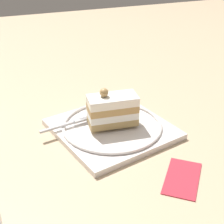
{
  "coord_description": "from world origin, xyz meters",
  "views": [
    {
      "loc": [
        0.62,
        -0.21,
        0.41
      ],
      "look_at": [
        0.01,
        0.03,
        0.05
      ],
      "focal_mm": 54.68,
      "sensor_mm": 36.0,
      "label": 1
    }
  ],
  "objects_px": {
    "folded_napkin": "(182,178)",
    "dessert_plate": "(112,128)",
    "fork": "(68,124)",
    "cake_slice": "(112,110)",
    "whipped_cream_dollop": "(109,99)"
  },
  "relations": [
    {
      "from": "whipped_cream_dollop",
      "to": "fork",
      "type": "relative_size",
      "value": 0.32
    },
    {
      "from": "cake_slice",
      "to": "fork",
      "type": "height_order",
      "value": "cake_slice"
    },
    {
      "from": "cake_slice",
      "to": "folded_napkin",
      "type": "distance_m",
      "value": 0.22
    },
    {
      "from": "dessert_plate",
      "to": "folded_napkin",
      "type": "distance_m",
      "value": 0.21
    },
    {
      "from": "fork",
      "to": "folded_napkin",
      "type": "bearing_deg",
      "value": 34.48
    },
    {
      "from": "fork",
      "to": "folded_napkin",
      "type": "height_order",
      "value": "fork"
    },
    {
      "from": "folded_napkin",
      "to": "dessert_plate",
      "type": "bearing_deg",
      "value": -162.23
    },
    {
      "from": "dessert_plate",
      "to": "cake_slice",
      "type": "xyz_separation_m",
      "value": [
        -0.0,
        0.0,
        0.04
      ]
    },
    {
      "from": "dessert_plate",
      "to": "cake_slice",
      "type": "distance_m",
      "value": 0.04
    },
    {
      "from": "folded_napkin",
      "to": "cake_slice",
      "type": "bearing_deg",
      "value": -162.77
    },
    {
      "from": "cake_slice",
      "to": "folded_napkin",
      "type": "bearing_deg",
      "value": 17.23
    },
    {
      "from": "cake_slice",
      "to": "fork",
      "type": "bearing_deg",
      "value": -106.72
    },
    {
      "from": "cake_slice",
      "to": "dessert_plate",
      "type": "bearing_deg",
      "value": -42.24
    },
    {
      "from": "cake_slice",
      "to": "folded_napkin",
      "type": "height_order",
      "value": "cake_slice"
    },
    {
      "from": "fork",
      "to": "folded_napkin",
      "type": "distance_m",
      "value": 0.28
    }
  ]
}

